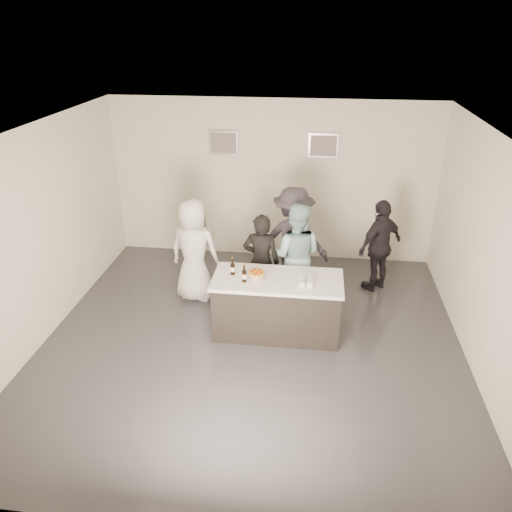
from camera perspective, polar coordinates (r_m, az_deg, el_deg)
name	(u,v)px	position (r m, az deg, el deg)	size (l,w,h in m)	color
floor	(252,342)	(7.35, -0.49, -9.80)	(6.00, 6.00, 0.00)	#3D3D42
ceiling	(251,135)	(6.12, -0.59, 13.72)	(6.00, 6.00, 0.00)	white
wall_back	(272,181)	(9.39, 1.90, 8.54)	(6.00, 0.04, 3.00)	silver
wall_front	(201,408)	(4.11, -6.28, -16.87)	(6.00, 0.04, 3.00)	silver
wall_left	(38,237)	(7.57, -23.69, 1.97)	(0.04, 6.00, 3.00)	silver
wall_right	(488,261)	(6.91, 24.97, -0.50)	(0.04, 6.00, 3.00)	silver
picture_left	(224,143)	(9.30, -3.73, 12.80)	(0.54, 0.04, 0.44)	#B2B2B7
picture_right	(323,146)	(9.14, 7.71, 12.40)	(0.54, 0.04, 0.44)	#B2B2B7
bar_counter	(277,306)	(7.34, 2.42, -5.68)	(1.86, 0.86, 0.90)	white
cake	(256,275)	(7.13, 0.02, -2.18)	(0.24, 0.24, 0.08)	orange
beer_bottle_a	(233,266)	(7.18, -2.70, -1.17)	(0.07, 0.07, 0.26)	black
beer_bottle_b	(244,273)	(6.98, -1.36, -1.98)	(0.07, 0.07, 0.26)	black
tumbler_cluster	(306,280)	(7.01, 5.77, -2.80)	(0.19, 0.30, 0.08)	gold
candles	(255,289)	(6.84, -0.16, -3.81)	(0.24, 0.08, 0.01)	pink
person_main_black	(261,262)	(7.82, 0.60, -0.67)	(0.58, 0.38, 1.59)	black
person_main_blue	(296,255)	(7.91, 4.55, 0.11)	(0.84, 0.65, 1.72)	#9FCED0
person_guest_left	(194,251)	(8.10, -7.06, 0.61)	(0.84, 0.55, 1.72)	white
person_guest_right	(380,246)	(8.60, 13.99, 1.15)	(0.94, 0.39, 1.61)	black
person_guest_back	(293,240)	(8.30, 4.24, 1.79)	(1.18, 0.68, 1.83)	#312E37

